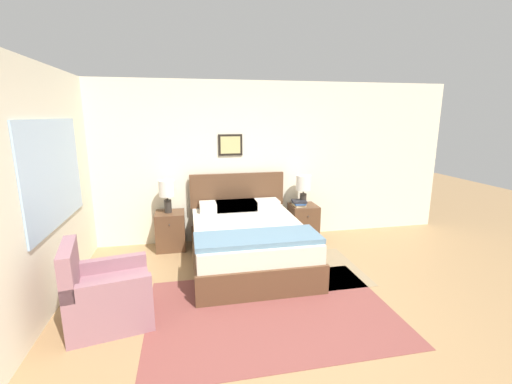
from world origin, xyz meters
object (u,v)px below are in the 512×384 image
object	(u,v)px
bed	(248,241)
armchair	(106,296)
table_lamp_by_door	(303,185)
table_lamp_near_window	(167,191)
nightstand_by_door	(303,222)
nightstand_near_window	(171,231)

from	to	relation	value
bed	armchair	size ratio (longest dim) A/B	2.31
armchair	table_lamp_by_door	world-z (taller)	table_lamp_by_door
bed	table_lamp_near_window	bearing A→B (deg)	145.04
nightstand_by_door	table_lamp_near_window	world-z (taller)	table_lamp_near_window
nightstand_near_window	table_lamp_near_window	xyz separation A→B (m)	(-0.02, 0.00, 0.64)
table_lamp_near_window	table_lamp_by_door	xyz separation A→B (m)	(2.19, 0.00, 0.00)
bed	table_lamp_near_window	distance (m)	1.48
table_lamp_near_window	table_lamp_by_door	bearing A→B (deg)	0.00
bed	table_lamp_near_window	xyz separation A→B (m)	(-1.11, 0.77, 0.60)
nightstand_by_door	nightstand_near_window	bearing A→B (deg)	180.00
nightstand_near_window	bed	bearing A→B (deg)	-35.37
bed	nightstand_by_door	xyz separation A→B (m)	(1.09, 0.77, -0.03)
nightstand_near_window	table_lamp_near_window	bearing A→B (deg)	174.32
bed	nightstand_by_door	size ratio (longest dim) A/B	3.46
nightstand_near_window	table_lamp_by_door	world-z (taller)	table_lamp_by_door
armchair	nightstand_near_window	distance (m)	2.00
table_lamp_near_window	bed	bearing A→B (deg)	-34.96
nightstand_by_door	table_lamp_near_window	distance (m)	2.29
nightstand_by_door	armchair	bearing A→B (deg)	-144.94
bed	nightstand_near_window	bearing A→B (deg)	144.63
bed	armchair	world-z (taller)	bed
armchair	table_lamp_near_window	xyz separation A→B (m)	(0.54, 1.92, 0.64)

